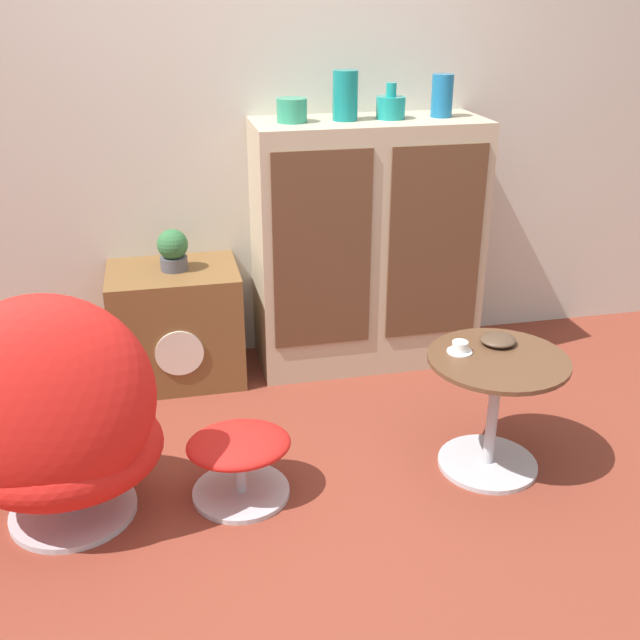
{
  "coord_description": "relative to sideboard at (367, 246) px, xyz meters",
  "views": [
    {
      "loc": [
        -0.5,
        -2.09,
        1.79
      ],
      "look_at": [
        0.1,
        0.64,
        0.55
      ],
      "focal_mm": 42.0,
      "sensor_mm": 36.0,
      "label": 1
    }
  ],
  "objects": [
    {
      "name": "ground_plane",
      "position": [
        -0.49,
        -1.33,
        -0.62
      ],
      "size": [
        12.0,
        12.0,
        0.0
      ],
      "primitive_type": "plane",
      "color": "brown"
    },
    {
      "name": "wall_back",
      "position": [
        -0.49,
        0.25,
        0.68
      ],
      "size": [
        6.4,
        0.06,
        2.6
      ],
      "color": "beige",
      "rests_on": "ground_plane"
    },
    {
      "name": "sideboard",
      "position": [
        0.0,
        0.0,
        0.0
      ],
      "size": [
        1.1,
        0.45,
        1.23
      ],
      "color": "tan",
      "rests_on": "ground_plane"
    },
    {
      "name": "tv_console",
      "position": [
        -0.96,
        -0.01,
        -0.33
      ],
      "size": [
        0.62,
        0.47,
        0.57
      ],
      "color": "brown",
      "rests_on": "ground_plane"
    },
    {
      "name": "egg_chair",
      "position": [
        -1.4,
        -1.09,
        -0.2
      ],
      "size": [
        0.73,
        0.67,
        0.94
      ],
      "color": "#B7B7BC",
      "rests_on": "ground_plane"
    },
    {
      "name": "ottoman",
      "position": [
        -0.78,
        -1.04,
        -0.43
      ],
      "size": [
        0.4,
        0.38,
        0.27
      ],
      "color": "#B7B7BC",
      "rests_on": "ground_plane"
    },
    {
      "name": "coffee_table",
      "position": [
        0.23,
        -1.07,
        -0.32
      ],
      "size": [
        0.55,
        0.55,
        0.5
      ],
      "color": "#B7B7BC",
      "rests_on": "ground_plane"
    },
    {
      "name": "vase_leftmost",
      "position": [
        -0.37,
        0.0,
        0.67
      ],
      "size": [
        0.14,
        0.14,
        0.11
      ],
      "color": "#2D8E6B",
      "rests_on": "sideboard"
    },
    {
      "name": "vase_inner_left",
      "position": [
        -0.12,
        0.0,
        0.73
      ],
      "size": [
        0.12,
        0.12,
        0.22
      ],
      "color": "#147A75",
      "rests_on": "sideboard"
    },
    {
      "name": "vase_inner_right",
      "position": [
        0.1,
        0.0,
        0.67
      ],
      "size": [
        0.14,
        0.14,
        0.16
      ],
      "color": "teal",
      "rests_on": "sideboard"
    },
    {
      "name": "vase_rightmost",
      "position": [
        0.35,
        0.0,
        0.71
      ],
      "size": [
        0.1,
        0.1,
        0.2
      ],
      "color": "#196699",
      "rests_on": "sideboard"
    },
    {
      "name": "potted_plant",
      "position": [
        -0.95,
        -0.01,
        0.05
      ],
      "size": [
        0.14,
        0.14,
        0.2
      ],
      "color": "#4C4C51",
      "rests_on": "tv_console"
    },
    {
      "name": "teacup",
      "position": [
        0.1,
        -1.0,
        -0.1
      ],
      "size": [
        0.1,
        0.1,
        0.05
      ],
      "color": "white",
      "rests_on": "coffee_table"
    },
    {
      "name": "bowl",
      "position": [
        0.28,
        -0.96,
        -0.1
      ],
      "size": [
        0.14,
        0.14,
        0.04
      ],
      "color": "#4C3828",
      "rests_on": "coffee_table"
    }
  ]
}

